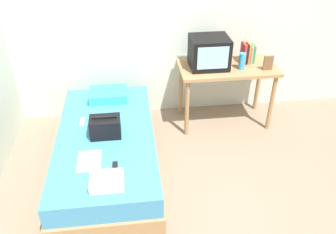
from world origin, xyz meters
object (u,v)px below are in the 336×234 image
object	(u,v)px
bed	(108,152)
book_row	(248,53)
magazine	(89,161)
water_bottle	(242,61)
picture_frame	(268,63)
remote_silver	(82,122)
tv	(209,52)
pillow	(108,94)
folded_towel	(107,181)
handbag	(105,127)
remote_dark	(115,168)
desk	(227,74)

from	to	relation	value
bed	book_row	xyz separation A→B (m)	(1.71, 0.86, 0.66)
bed	magazine	xyz separation A→B (m)	(-0.13, -0.42, 0.24)
water_bottle	book_row	bearing A→B (deg)	55.98
picture_frame	remote_silver	world-z (taller)	picture_frame
book_row	remote_silver	xyz separation A→B (m)	(-1.96, -0.63, -0.41)
tv	remote_silver	world-z (taller)	tv
pillow	magazine	xyz separation A→B (m)	(-0.15, -1.13, -0.05)
bed	folded_towel	bearing A→B (deg)	-87.18
handbag	folded_towel	size ratio (longest dim) A/B	1.07
book_row	folded_towel	xyz separation A→B (m)	(-1.67, -1.60, -0.38)
tv	remote_silver	bearing A→B (deg)	-158.97
tv	folded_towel	world-z (taller)	tv
tv	pillow	size ratio (longest dim) A/B	1.02
tv	magazine	xyz separation A→B (m)	(-1.35, -1.20, -0.48)
folded_towel	handbag	bearing A→B (deg)	92.10
bed	remote_dark	bearing A→B (deg)	-79.55
tv	water_bottle	bearing A→B (deg)	-16.68
tv	desk	bearing A→B (deg)	-3.46
desk	handbag	xyz separation A→B (m)	(-1.44, -0.80, -0.10)
water_bottle	remote_silver	bearing A→B (deg)	-166.16
picture_frame	magazine	world-z (taller)	picture_frame
picture_frame	folded_towel	size ratio (longest dim) A/B	0.62
magazine	folded_towel	distance (m)	0.36
picture_frame	handbag	distance (m)	2.00
remote_dark	tv	bearing A→B (deg)	50.19
remote_dark	folded_towel	world-z (taller)	folded_towel
remote_dark	remote_silver	size ratio (longest dim) A/B	1.08
bed	remote_dark	world-z (taller)	remote_dark
magazine	remote_dark	world-z (taller)	remote_dark
pillow	picture_frame	bearing A→B (deg)	-3.14
book_row	handbag	size ratio (longest dim) A/B	0.82
water_bottle	remote_silver	world-z (taller)	water_bottle
remote_dark	remote_silver	xyz separation A→B (m)	(-0.35, 0.78, 0.00)
handbag	magazine	world-z (taller)	handbag
magazine	handbag	bearing A→B (deg)	69.90
desk	picture_frame	size ratio (longest dim) A/B	6.70
bed	handbag	size ratio (longest dim) A/B	6.67
folded_towel	water_bottle	bearing A→B (deg)	42.42
desk	tv	world-z (taller)	tv
desk	remote_dark	bearing A→B (deg)	-135.54
desk	folded_towel	world-z (taller)	desk
book_row	picture_frame	world-z (taller)	book_row
bed	remote_silver	world-z (taller)	remote_silver
bed	picture_frame	xyz separation A→B (m)	(1.88, 0.61, 0.63)
tv	magazine	bearing A→B (deg)	-138.20
desk	folded_towel	xyz separation A→B (m)	(-1.41, -1.51, -0.17)
desk	magazine	bearing A→B (deg)	-143.02
magazine	remote_silver	xyz separation A→B (m)	(-0.11, 0.64, 0.01)
bed	picture_frame	world-z (taller)	picture_frame
handbag	folded_towel	xyz separation A→B (m)	(0.03, -0.71, -0.06)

